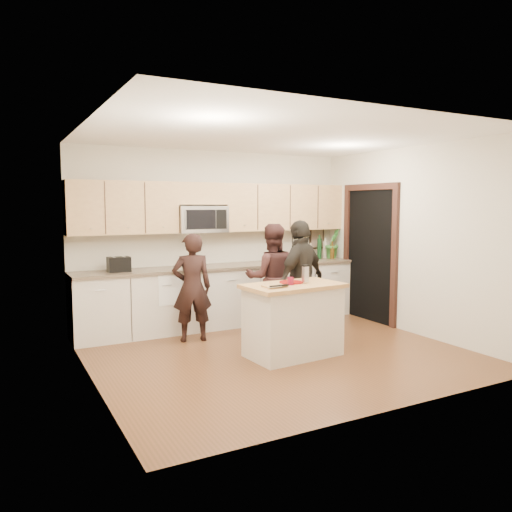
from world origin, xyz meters
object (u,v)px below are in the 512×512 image
toaster (119,264)px  woman_center (271,278)px  woman_left (192,287)px  woman_right (301,281)px  island (293,320)px

toaster → woman_center: woman_center is taller
woman_left → woman_center: (1.22, -0.04, 0.05)m
woman_left → woman_right: (1.33, -0.68, 0.09)m
woman_left → woman_right: 1.50m
toaster → woman_center: (2.07, -0.65, -0.25)m
toaster → woman_left: woman_left is taller
woman_right → woman_center: bearing=-104.6°
island → woman_right: woman_right is taller
island → woman_right: (0.47, 0.55, 0.38)m
woman_right → island: bearing=25.3°
toaster → woman_right: woman_right is taller
island → toaster: bearing=128.5°
toaster → woman_right: (2.17, -1.29, -0.21)m
woman_center → island: bearing=94.7°
island → woman_right: bearing=44.9°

